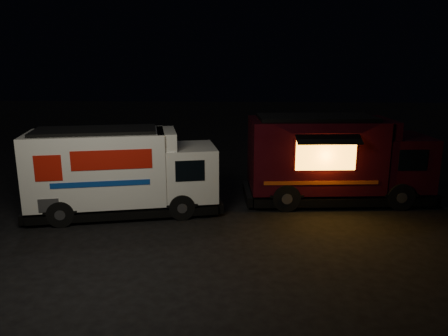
# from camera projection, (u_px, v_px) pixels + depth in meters

# --- Properties ---
(ground) EXTENTS (80.00, 80.00, 0.00)m
(ground) POSITION_uv_depth(u_px,v_px,m) (156.00, 228.00, 12.73)
(ground) COLOR black
(ground) RESTS_ON ground
(white_truck) EXTENTS (6.36, 3.34, 2.74)m
(white_truck) POSITION_uv_depth(u_px,v_px,m) (124.00, 171.00, 13.74)
(white_truck) COLOR silver
(white_truck) RESTS_ON ground
(red_truck) EXTENTS (6.56, 2.87, 2.97)m
(red_truck) POSITION_uv_depth(u_px,v_px,m) (338.00, 159.00, 14.94)
(red_truck) COLOR black
(red_truck) RESTS_ON ground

